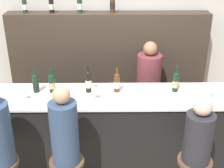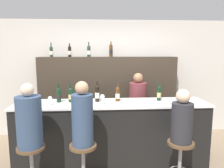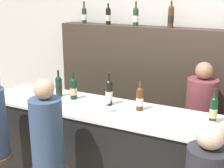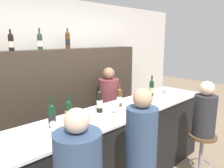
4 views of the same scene
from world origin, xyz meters
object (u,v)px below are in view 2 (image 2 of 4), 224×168
object	(u,v)px
wine_bottle_counter_1	(71,95)
wine_bottle_backbar_1	(70,51)
wine_bottle_counter_2	(97,93)
guest_seated_middle	(82,117)
wine_bottle_backbar_0	(51,51)
bar_stool_middle	(83,155)
wine_glass_0	(50,99)
bartender	(138,111)
wine_bottle_backbar_3	(111,50)
metal_bowl	(180,100)
bar_stool_left	(31,156)
wine_bottle_backbar_2	(89,51)
wine_bottle_counter_0	(59,95)
guest_seated_left	(29,120)
wine_bottle_counter_4	(159,93)
bar_stool_right	(180,151)
guest_seated_right	(182,119)
wine_bottle_counter_3	(118,94)
wine_glass_1	(102,97)

from	to	relation	value
wine_bottle_counter_1	wine_bottle_backbar_1	size ratio (longest dim) A/B	1.09
wine_bottle_counter_2	guest_seated_middle	size ratio (longest dim) A/B	0.39
wine_bottle_backbar_0	bar_stool_middle	world-z (taller)	wine_bottle_backbar_0
wine_glass_0	bartender	distance (m)	1.90
wine_bottle_backbar_3	metal_bowl	xyz separation A→B (m)	(1.10, -1.23, -0.82)
wine_bottle_counter_2	wine_bottle_backbar_0	bearing A→B (deg)	130.63
wine_bottle_counter_2	bar_stool_left	size ratio (longest dim) A/B	0.52
wine_bottle_backbar_2	wine_bottle_counter_0	bearing A→B (deg)	-112.92
wine_bottle_backbar_1	bartender	size ratio (longest dim) A/B	0.19
wine_bottle_backbar_2	guest_seated_left	xyz separation A→B (m)	(-0.73, -1.93, -0.89)
wine_bottle_counter_2	wine_bottle_counter_4	world-z (taller)	wine_bottle_counter_2
wine_bottle_counter_4	wine_bottle_backbar_2	bearing A→B (deg)	137.73
metal_bowl	bar_stool_left	xyz separation A→B (m)	(-2.31, -0.70, -0.59)
wine_bottle_counter_4	wine_glass_0	size ratio (longest dim) A/B	2.27
bar_stool_right	wine_glass_0	bearing A→B (deg)	162.47
wine_bottle_counter_2	metal_bowl	xyz separation A→B (m)	(1.41, -0.11, -0.11)
wine_bottle_backbar_0	guest_seated_right	size ratio (longest dim) A/B	0.40
guest_seated_left	guest_seated_middle	world-z (taller)	guest_seated_middle
wine_bottle_counter_4	guest_seated_left	world-z (taller)	guest_seated_left
wine_bottle_counter_1	wine_bottle_backbar_1	distance (m)	1.34
wine_bottle_counter_1	guest_seated_middle	size ratio (longest dim) A/B	0.36
wine_bottle_counter_1	wine_glass_0	xyz separation A→B (m)	(-0.30, -0.20, -0.02)
bar_stool_right	bartender	size ratio (longest dim) A/B	0.45
wine_bottle_counter_3	bar_stool_middle	size ratio (longest dim) A/B	0.47
bar_stool_middle	wine_bottle_counter_2	bearing A→B (deg)	75.97
wine_bottle_counter_1	wine_bottle_backbar_2	world-z (taller)	wine_bottle_backbar_2
bar_stool_middle	guest_seated_right	world-z (taller)	guest_seated_right
wine_bottle_counter_3	guest_seated_middle	size ratio (longest dim) A/B	0.35
bar_stool_left	bar_stool_middle	bearing A→B (deg)	0.00
guest_seated_right	wine_bottle_counter_1	bearing A→B (deg)	153.33
wine_bottle_backbar_0	bar_stool_left	bearing A→B (deg)	-88.01
wine_glass_0	wine_glass_1	bearing A→B (deg)	0.00
wine_bottle_counter_1	wine_glass_1	xyz separation A→B (m)	(0.53, -0.20, -0.00)
wine_bottle_counter_4	guest_seated_middle	size ratio (longest dim) A/B	0.38
bar_stool_left	bar_stool_right	bearing A→B (deg)	0.00
wine_bottle_counter_4	guest_seated_right	xyz separation A→B (m)	(0.10, -0.81, -0.21)
wine_bottle_counter_1	bartender	distance (m)	1.56
guest_seated_left	wine_bottle_counter_4	bearing A→B (deg)	22.37
wine_bottle_counter_0	guest_seated_left	bearing A→B (deg)	-107.35
wine_bottle_counter_2	metal_bowl	world-z (taller)	wine_bottle_counter_2
guest_seated_right	wine_bottle_backbar_3	bearing A→B (deg)	113.94
wine_bottle_backbar_0	guest_seated_left	size ratio (longest dim) A/B	0.36
guest_seated_left	guest_seated_right	distance (m)	2.06
wine_bottle_counter_4	guest_seated_left	xyz separation A→B (m)	(-1.96, -0.81, -0.17)
wine_bottle_counter_3	bar_stool_right	size ratio (longest dim) A/B	0.47
wine_bottle_counter_2	wine_bottle_counter_3	xyz separation A→B (m)	(0.35, 0.00, -0.02)
wine_bottle_counter_2	wine_bottle_counter_4	size ratio (longest dim) A/B	1.04
wine_glass_0	bar_stool_left	bearing A→B (deg)	-103.99
metal_bowl	bar_stool_left	distance (m)	2.48
wine_bottle_counter_2	wine_bottle_backbar_1	size ratio (longest dim) A/B	1.20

